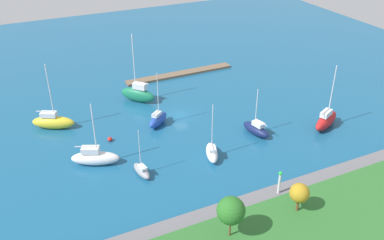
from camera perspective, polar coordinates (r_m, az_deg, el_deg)
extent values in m
plane|color=#19567F|center=(82.78, -1.54, 0.69)|extent=(160.00, 160.00, 0.00)
cube|color=brown|center=(100.45, -1.65, 6.26)|extent=(26.33, 2.57, 0.55)
cube|color=slate|center=(61.66, 9.69, -10.67)|extent=(68.95, 3.53, 1.04)
cube|color=#2D6B2D|center=(57.23, 14.09, -14.84)|extent=(59.71, 13.37, 1.37)
cylinder|color=silver|center=(61.52, 11.73, -8.47)|extent=(0.36, 0.36, 3.20)
sphere|color=green|center=(60.42, 11.91, -7.08)|extent=(0.56, 0.56, 0.56)
cylinder|color=brown|center=(53.78, 5.17, -14.14)|extent=(0.26, 0.26, 2.95)
sphere|color=#286B23|center=(52.07, 5.30, -12.12)|extent=(3.54, 3.54, 3.54)
cylinder|color=brown|center=(59.01, 14.13, -10.96)|extent=(0.40, 0.40, 2.12)
sphere|color=#AD841E|center=(57.85, 14.36, -9.55)|extent=(2.67, 2.67, 2.67)
ellipsoid|color=white|center=(69.76, 2.70, -4.46)|extent=(3.62, 5.76, 1.88)
cube|color=silver|center=(68.74, 2.77, -3.84)|extent=(1.71, 2.23, 0.49)
cylinder|color=silver|center=(67.40, 2.77, -0.89)|extent=(0.13, 0.13, 7.86)
cylinder|color=silver|center=(68.14, 2.83, -3.78)|extent=(0.91, 2.24, 0.10)
ellipsoid|color=gray|center=(66.46, -6.83, -6.87)|extent=(2.11, 4.74, 1.37)
cube|color=silver|center=(65.65, -6.73, -6.38)|extent=(1.12, 1.76, 0.48)
cylinder|color=silver|center=(64.38, -7.13, -3.93)|extent=(0.11, 0.11, 6.55)
cylinder|color=silver|center=(65.18, -6.61, -6.25)|extent=(0.34, 1.86, 0.09)
ellipsoid|color=#19724C|center=(88.06, -7.36, 3.40)|extent=(6.81, 7.28, 2.99)
cube|color=silver|center=(86.87, -7.09, 4.59)|extent=(2.86, 2.98, 1.27)
cylinder|color=silver|center=(85.35, -7.90, 7.81)|extent=(0.19, 0.19, 11.48)
cylinder|color=silver|center=(86.29, -6.80, 5.00)|extent=(2.18, 2.43, 0.15)
ellipsoid|color=#2347B2|center=(79.00, -4.61, 0.01)|extent=(5.46, 4.84, 2.22)
cube|color=silver|center=(77.97, -4.81, 0.78)|extent=(2.23, 2.07, 0.67)
cylinder|color=silver|center=(76.77, -4.66, 3.53)|extent=(0.13, 0.13, 8.33)
cylinder|color=silver|center=(77.34, -5.03, 0.93)|extent=(2.03, 1.64, 0.11)
ellipsoid|color=red|center=(81.82, 17.71, -0.11)|extent=(7.81, 5.18, 2.72)
cube|color=silver|center=(80.46, 17.73, 0.87)|extent=(3.03, 2.34, 0.97)
cylinder|color=silver|center=(79.45, 18.48, 3.84)|extent=(0.18, 0.18, 9.55)
cylinder|color=silver|center=(79.69, 17.63, 1.12)|extent=(2.89, 1.45, 0.15)
ellipsoid|color=yellow|center=(81.85, -18.27, -0.31)|extent=(8.05, 5.77, 2.45)
cube|color=silver|center=(81.30, -18.87, 0.73)|extent=(3.16, 2.57, 0.91)
cylinder|color=silver|center=(78.90, -18.71, 3.70)|extent=(0.19, 0.19, 10.29)
cylinder|color=silver|center=(81.24, -19.32, 1.11)|extent=(2.91, 1.65, 0.15)
ellipsoid|color=#141E4C|center=(76.89, 8.65, -1.28)|extent=(3.32, 6.37, 1.91)
cube|color=silver|center=(75.93, 8.98, -0.55)|extent=(1.70, 2.40, 0.82)
cylinder|color=silver|center=(74.94, 8.73, 1.71)|extent=(0.15, 0.15, 6.92)
cylinder|color=silver|center=(75.24, 9.38, -0.39)|extent=(0.71, 2.94, 0.12)
ellipsoid|color=white|center=(69.83, -12.96, -5.06)|extent=(8.09, 5.43, 2.25)
cube|color=silver|center=(69.08, -13.61, -3.96)|extent=(3.15, 2.49, 0.98)
cylinder|color=silver|center=(66.87, -13.15, -1.19)|extent=(0.19, 0.19, 8.70)
cylinder|color=silver|center=(68.90, -14.25, -3.51)|extent=(3.20, 1.56, 0.15)
sphere|color=red|center=(75.65, -11.05, -2.56)|extent=(0.81, 0.81, 0.81)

